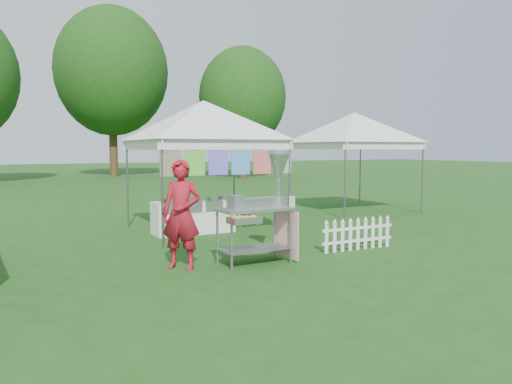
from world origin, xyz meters
TOP-DOWN VIEW (x-y plane):
  - ground at (0.00, 0.00)m, footprint 120.00×120.00m
  - canopy_main at (0.00, 3.49)m, footprint 4.24×4.24m
  - canopy_right at (5.50, 5.00)m, footprint 4.24×4.24m
  - tree_mid at (3.00, 28.00)m, footprint 7.60×7.60m
  - tree_right at (10.00, 22.00)m, footprint 5.60×5.60m
  - donut_cart at (-0.26, 0.10)m, footprint 1.34×0.98m
  - vendor at (-1.63, 0.35)m, footprint 0.76×0.73m
  - picket_fence at (1.80, 0.19)m, footprint 1.62×0.03m
  - display_table at (-0.29, 3.45)m, footprint 1.80×0.70m

SIDE VIEW (x-z plane):
  - ground at x=0.00m, z-range 0.00..0.00m
  - picket_fence at x=1.80m, z-range 0.01..0.57m
  - display_table at x=-0.29m, z-range 0.00..0.73m
  - vendor at x=-1.63m, z-range 0.00..1.74m
  - donut_cart at x=-0.26m, z-range 0.17..2.04m
  - canopy_main at x=0.00m, z-range 1.26..4.71m
  - canopy_right at x=5.50m, z-range 1.27..4.72m
  - tree_right at x=10.00m, z-range 0.97..9.39m
  - tree_mid at x=3.00m, z-range 1.38..12.90m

